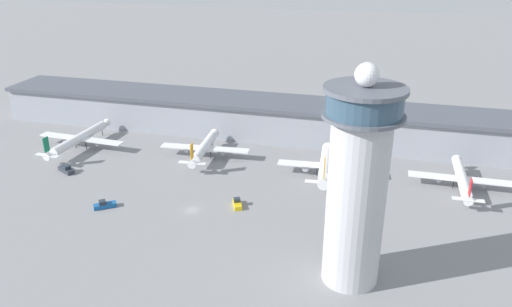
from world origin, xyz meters
name	(u,v)px	position (x,y,z in m)	size (l,w,h in m)	color
ground_plane	(192,210)	(0.00, 0.00, 0.00)	(1000.00, 1000.00, 0.00)	gray
terminal_building	(251,116)	(0.00, 70.00, 8.08)	(228.07, 25.00, 15.97)	#9399A3
control_tower	(357,183)	(51.06, -21.85, 26.72)	(18.41, 18.41, 54.94)	#BCBCC1
airplane_gate_alpha	(80,138)	(-62.90, 36.10, 4.38)	(37.56, 40.57, 11.83)	white
airplane_gate_bravo	(204,148)	(-10.42, 39.79, 4.35)	(35.29, 33.25, 12.04)	white
airplane_gate_charlie	(326,165)	(37.51, 35.42, 4.43)	(34.95, 32.78, 13.86)	white
airplane_gate_delta	(462,179)	(83.54, 37.00, 4.01)	(34.88, 33.90, 11.31)	white
service_truck_catering	(66,170)	(-55.13, 14.53, 0.97)	(7.87, 5.72, 2.79)	black
service_truck_fuel	(237,204)	(13.11, 6.07, 0.89)	(4.64, 6.59, 2.58)	black
service_truck_baggage	(105,205)	(-27.51, -5.59, 0.90)	(7.06, 6.13, 2.59)	black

